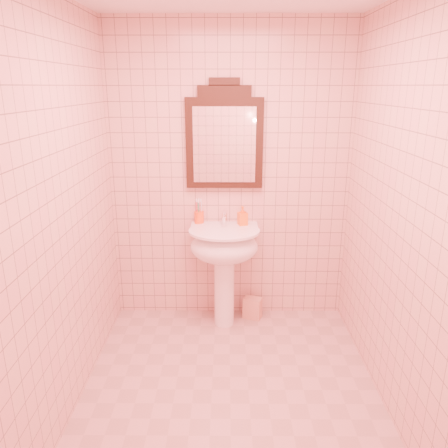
{
  "coord_description": "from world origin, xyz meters",
  "views": [
    {
      "loc": [
        -0.03,
        -2.5,
        1.98
      ],
      "look_at": [
        -0.05,
        0.55,
        1.01
      ],
      "focal_mm": 35.0,
      "sensor_mm": 36.0,
      "label": 1
    }
  ],
  "objects_px": {
    "mirror": "(224,139)",
    "toothbrush_cup": "(199,217)",
    "soap_dispenser": "(243,216)",
    "towel": "(252,308)",
    "pedestal_sink": "(224,253)"
  },
  "relations": [
    {
      "from": "mirror",
      "to": "towel",
      "type": "relative_size",
      "value": 4.61
    },
    {
      "from": "toothbrush_cup",
      "to": "towel",
      "type": "height_order",
      "value": "toothbrush_cup"
    },
    {
      "from": "toothbrush_cup",
      "to": "soap_dispenser",
      "type": "bearing_deg",
      "value": -8.36
    },
    {
      "from": "pedestal_sink",
      "to": "toothbrush_cup",
      "type": "bearing_deg",
      "value": 139.6
    },
    {
      "from": "toothbrush_cup",
      "to": "towel",
      "type": "xyz_separation_m",
      "value": [
        0.47,
        -0.08,
        -0.82
      ]
    },
    {
      "from": "toothbrush_cup",
      "to": "soap_dispenser",
      "type": "distance_m",
      "value": 0.37
    },
    {
      "from": "toothbrush_cup",
      "to": "towel",
      "type": "bearing_deg",
      "value": -9.2
    },
    {
      "from": "mirror",
      "to": "soap_dispenser",
      "type": "xyz_separation_m",
      "value": [
        0.15,
        -0.07,
        -0.63
      ]
    },
    {
      "from": "mirror",
      "to": "toothbrush_cup",
      "type": "bearing_deg",
      "value": -175.23
    },
    {
      "from": "pedestal_sink",
      "to": "soap_dispenser",
      "type": "distance_m",
      "value": 0.34
    },
    {
      "from": "towel",
      "to": "soap_dispenser",
      "type": "bearing_deg",
      "value": 167.69
    },
    {
      "from": "mirror",
      "to": "toothbrush_cup",
      "type": "relative_size",
      "value": 4.7
    },
    {
      "from": "mirror",
      "to": "towel",
      "type": "bearing_deg",
      "value": -20.45
    },
    {
      "from": "pedestal_sink",
      "to": "soap_dispenser",
      "type": "height_order",
      "value": "soap_dispenser"
    },
    {
      "from": "toothbrush_cup",
      "to": "soap_dispenser",
      "type": "height_order",
      "value": "toothbrush_cup"
    }
  ]
}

